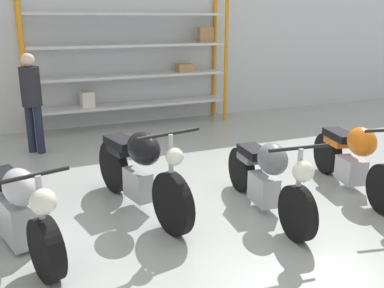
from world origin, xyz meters
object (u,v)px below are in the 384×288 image
(motorcycle_silver, at_px, (19,209))
(motorcycle_orange, at_px, (355,158))
(motorcycle_black, at_px, (140,168))
(person_browsing, at_px, (31,96))
(shelving_rack, at_px, (133,62))
(motorcycle_grey, at_px, (267,177))

(motorcycle_silver, distance_m, motorcycle_orange, 4.04)
(motorcycle_black, distance_m, motorcycle_orange, 2.77)
(person_browsing, bearing_deg, motorcycle_silver, 37.11)
(motorcycle_orange, bearing_deg, shelving_rack, -147.95)
(shelving_rack, xyz_separation_m, person_browsing, (-2.06, -1.18, -0.37))
(motorcycle_grey, height_order, person_browsing, person_browsing)
(shelving_rack, bearing_deg, person_browsing, -150.16)
(motorcycle_black, xyz_separation_m, motorcycle_grey, (1.32, -0.63, -0.08))
(motorcycle_grey, distance_m, motorcycle_orange, 1.40)
(motorcycle_black, height_order, person_browsing, person_browsing)
(motorcycle_silver, height_order, motorcycle_grey, motorcycle_grey)
(motorcycle_black, bearing_deg, motorcycle_grey, 52.59)
(motorcycle_silver, xyz_separation_m, person_browsing, (0.36, 3.24, 0.56))
(motorcycle_black, relative_size, motorcycle_grey, 1.05)
(shelving_rack, relative_size, person_browsing, 2.51)
(motorcycle_black, xyz_separation_m, person_browsing, (-0.95, 2.88, 0.45))
(motorcycle_black, xyz_separation_m, motorcycle_orange, (2.72, -0.52, -0.08))
(motorcycle_silver, relative_size, motorcycle_black, 0.93)
(motorcycle_silver, xyz_separation_m, motorcycle_grey, (2.63, -0.27, 0.03))
(motorcycle_silver, bearing_deg, motorcycle_orange, 72.59)
(shelving_rack, bearing_deg, motorcycle_orange, -70.66)
(shelving_rack, xyz_separation_m, motorcycle_orange, (1.61, -4.58, -0.89))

